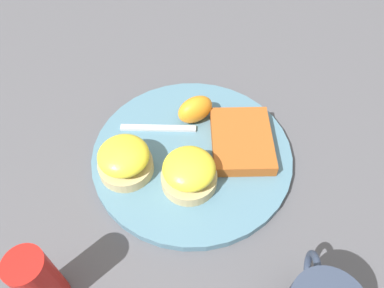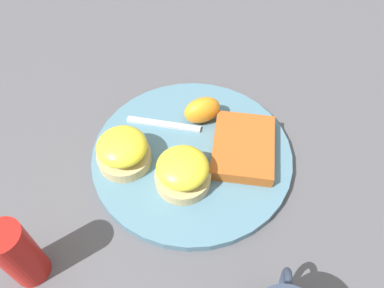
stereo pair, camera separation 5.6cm
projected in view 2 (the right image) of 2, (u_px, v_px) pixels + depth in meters
The scene contains 8 objects.
ground_plane at pixel (192, 157), 0.58m from camera, with size 1.10×1.10×0.00m, color #4C4C51.
plate at pixel (192, 155), 0.58m from camera, with size 0.31×0.31×0.01m, color slate.
sandwich_benedict_left at pixel (123, 151), 0.54m from camera, with size 0.08×0.08×0.05m.
sandwich_benedict_right at pixel (180, 171), 0.52m from camera, with size 0.08×0.08×0.05m.
hashbrown_patty at pixel (243, 147), 0.57m from camera, with size 0.12×0.09×0.02m, color #A14F1D.
orange_wedge at pixel (203, 110), 0.59m from camera, with size 0.06×0.04×0.04m, color orange.
fork at pixel (206, 130), 0.59m from camera, with size 0.03×0.23×0.00m.
condiment_bottle at pixel (18, 254), 0.43m from camera, with size 0.04×0.04×0.11m, color #B21914.
Camera 2 is at (-0.33, -0.08, 0.47)m, focal length 35.00 mm.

